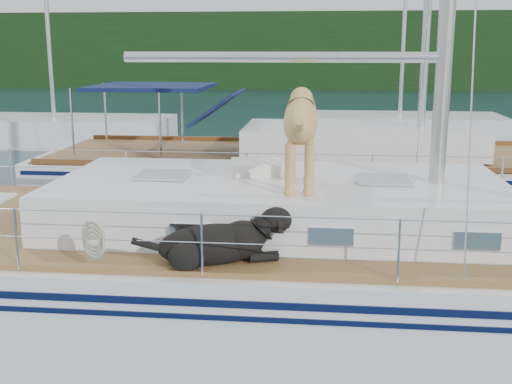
# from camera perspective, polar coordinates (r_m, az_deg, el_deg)

# --- Properties ---
(ground) EXTENTS (120.00, 120.00, 0.00)m
(ground) POSITION_cam_1_polar(r_m,az_deg,el_deg) (8.18, -3.71, -11.23)
(ground) COLOR black
(ground) RESTS_ON ground
(tree_line) EXTENTS (90.00, 3.00, 6.00)m
(tree_line) POSITION_cam_1_polar(r_m,az_deg,el_deg) (52.37, 4.74, 12.39)
(tree_line) COLOR black
(tree_line) RESTS_ON ground
(shore_bank) EXTENTS (92.00, 1.00, 1.20)m
(shore_bank) POSITION_cam_1_polar(r_m,az_deg,el_deg) (53.64, 4.72, 9.83)
(shore_bank) COLOR #595147
(shore_bank) RESTS_ON ground
(main_sailboat) EXTENTS (12.00, 3.82, 14.01)m
(main_sailboat) POSITION_cam_1_polar(r_m,az_deg,el_deg) (7.90, -3.06, -6.76)
(main_sailboat) COLOR white
(main_sailboat) RESTS_ON ground
(neighbor_sailboat) EXTENTS (11.00, 3.50, 13.30)m
(neighbor_sailboat) POSITION_cam_1_polar(r_m,az_deg,el_deg) (13.64, 4.63, 1.34)
(neighbor_sailboat) COLOR white
(neighbor_sailboat) RESTS_ON ground
(bg_boat_west) EXTENTS (8.00, 3.00, 11.65)m
(bg_boat_west) POSITION_cam_1_polar(r_m,az_deg,el_deg) (23.47, -17.42, 5.16)
(bg_boat_west) COLOR white
(bg_boat_west) RESTS_ON ground
(bg_boat_center) EXTENTS (7.20, 3.00, 11.65)m
(bg_boat_center) POSITION_cam_1_polar(r_m,az_deg,el_deg) (23.69, 12.61, 5.51)
(bg_boat_center) COLOR white
(bg_boat_center) RESTS_ON ground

